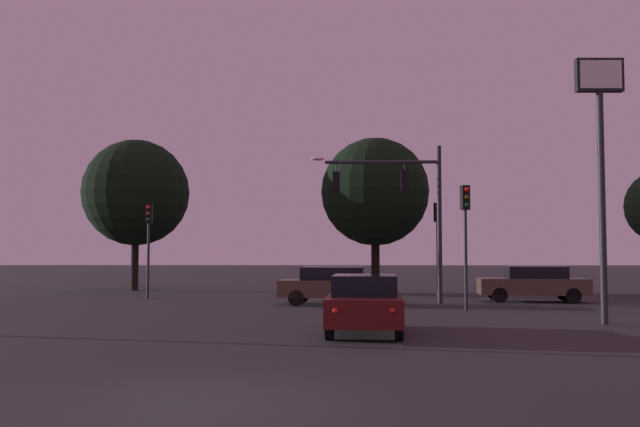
% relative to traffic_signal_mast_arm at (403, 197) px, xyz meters
% --- Properties ---
extents(ground_plane, '(168.00, 168.00, 0.00)m').
position_rel_traffic_signal_mast_arm_xyz_m(ground_plane, '(-4.68, 5.09, -4.39)').
color(ground_plane, '#262326').
rests_on(ground_plane, ground).
extents(traffic_signal_mast_arm, '(5.43, 0.37, 6.55)m').
position_rel_traffic_signal_mast_arm_xyz_m(traffic_signal_mast_arm, '(0.00, 0.00, 0.00)').
color(traffic_signal_mast_arm, '#232326').
rests_on(traffic_signal_mast_arm, ground).
extents(traffic_light_corner_left, '(0.36, 0.38, 4.56)m').
position_rel_traffic_signal_mast_arm_xyz_m(traffic_light_corner_left, '(1.94, -3.43, -1.17)').
color(traffic_light_corner_left, '#232326').
rests_on(traffic_light_corner_left, ground).
extents(traffic_light_corner_right, '(0.31, 0.36, 4.33)m').
position_rel_traffic_signal_mast_arm_xyz_m(traffic_light_corner_right, '(-11.32, 2.52, -1.32)').
color(traffic_light_corner_right, '#232326').
rests_on(traffic_light_corner_right, ground).
extents(traffic_light_median, '(0.33, 0.37, 4.46)m').
position_rel_traffic_signal_mast_arm_xyz_m(traffic_light_median, '(2.04, 4.12, -1.24)').
color(traffic_light_median, '#232326').
rests_on(traffic_light_median, ground).
extents(car_nearside_lane, '(2.09, 4.42, 1.52)m').
position_rel_traffic_signal_mast_arm_xyz_m(car_nearside_lane, '(-2.06, -10.76, -3.59)').
color(car_nearside_lane, '#4C0F0F').
rests_on(car_nearside_lane, ground).
extents(car_crossing_left, '(4.75, 2.22, 1.52)m').
position_rel_traffic_signal_mast_arm_xyz_m(car_crossing_left, '(-2.82, -0.80, -3.59)').
color(car_crossing_left, '#473828').
rests_on(car_crossing_left, ground).
extents(car_crossing_right, '(4.70, 2.24, 1.52)m').
position_rel_traffic_signal_mast_arm_xyz_m(car_crossing_right, '(5.65, 1.09, -3.59)').
color(car_crossing_right, '#473828').
rests_on(car_crossing_right, ground).
extents(store_sign_illuminated, '(1.41, 0.30, 7.87)m').
position_rel_traffic_signal_mast_arm_xyz_m(store_sign_illuminated, '(5.04, -8.30, 1.30)').
color(store_sign_illuminated, '#232326').
rests_on(store_sign_illuminated, ground).
extents(tree_behind_sign, '(5.55, 5.55, 8.00)m').
position_rel_traffic_signal_mast_arm_xyz_m(tree_behind_sign, '(-0.76, 6.70, 0.82)').
color(tree_behind_sign, black).
rests_on(tree_behind_sign, ground).
extents(tree_left_far, '(5.92, 5.92, 8.42)m').
position_rel_traffic_signal_mast_arm_xyz_m(tree_left_far, '(-13.97, 9.60, 1.05)').
color(tree_left_far, black).
rests_on(tree_left_far, ground).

